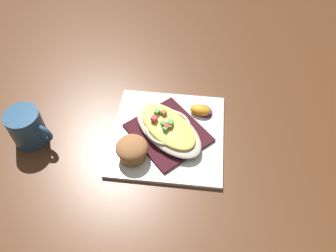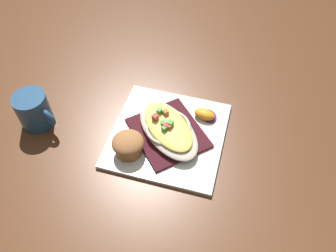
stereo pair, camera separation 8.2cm
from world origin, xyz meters
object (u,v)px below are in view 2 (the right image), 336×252
muffin (128,144)px  orange_garnish (205,115)px  square_plate (168,135)px  gratin_dish (168,128)px  coffee_mug (35,112)px

muffin → orange_garnish: (0.18, -0.11, -0.02)m
square_plate → gratin_dish: (0.00, 0.00, 0.03)m
gratin_dish → coffee_mug: coffee_mug is taller
coffee_mug → square_plate: bearing=-69.3°
orange_garnish → gratin_dish: bearing=147.2°
square_plate → orange_garnish: orange_garnish is taller
muffin → square_plate: bearing=-32.2°
square_plate → gratin_dish: 0.03m
gratin_dish → orange_garnish: gratin_dish is taller
square_plate → coffee_mug: 0.33m
gratin_dish → orange_garnish: size_ratio=3.41×
muffin → orange_garnish: muffin is taller
orange_garnish → coffee_mug: (-0.21, 0.37, 0.02)m
muffin → coffee_mug: coffee_mug is taller
square_plate → orange_garnish: bearing=-32.7°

